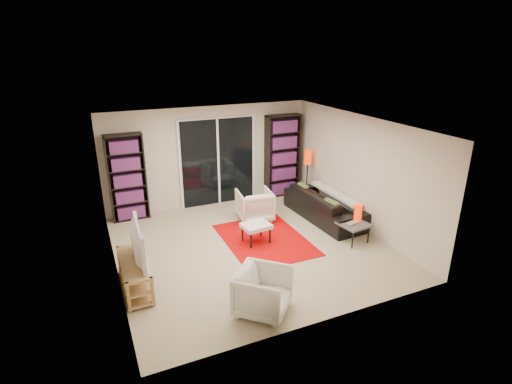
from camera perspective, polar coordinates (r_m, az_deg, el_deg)
floor at (r=7.93m, az=-0.78°, el=-7.74°), size 5.00×5.00×0.00m
wall_back at (r=9.68m, az=-6.68°, el=5.05°), size 5.00×0.02×2.40m
wall_front at (r=5.43m, az=9.74°, el=-7.83°), size 5.00×0.02×2.40m
wall_left at (r=6.92m, az=-20.23°, el=-2.47°), size 0.02×5.00×2.40m
wall_right at (r=8.68m, az=14.54°, el=2.71°), size 0.02×5.00×2.40m
ceiling at (r=7.12m, az=-0.87°, el=9.55°), size 5.00×5.00×0.02m
sliding_door at (r=9.75m, az=-5.46°, el=4.29°), size 1.92×0.08×2.16m
bookshelf_left at (r=9.23m, az=-17.91°, el=1.94°), size 0.80×0.30×1.95m
bookshelf_right at (r=10.28m, az=3.82°, el=5.18°), size 0.90×0.30×2.10m
tv_stand at (r=6.85m, az=-16.94°, el=-11.12°), size 0.41×1.28×0.50m
tv at (r=6.58m, az=-17.25°, el=-6.99°), size 0.19×1.10×0.63m
rug at (r=8.17m, az=1.24°, el=-6.80°), size 1.59×2.14×0.01m
sofa at (r=9.15m, az=9.74°, el=-1.87°), size 0.95×2.22×0.64m
armchair_back at (r=8.95m, az=-0.20°, el=-1.89°), size 0.83×0.85×0.69m
armchair_front at (r=6.01m, az=1.01°, el=-14.05°), size 1.05×1.04×0.68m
ottoman at (r=7.93m, az=0.02°, el=-4.97°), size 0.58×0.49×0.40m
side_table at (r=8.19m, az=13.77°, el=-4.62°), size 0.60×0.60×0.40m
laptop at (r=8.14m, az=13.94°, el=-4.38°), size 0.37×0.29×0.03m
table_lamp at (r=8.25m, az=14.36°, el=-2.86°), size 0.15×0.15×0.35m
floor_lamp at (r=9.98m, az=7.39°, el=4.17°), size 0.20×0.20×1.30m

